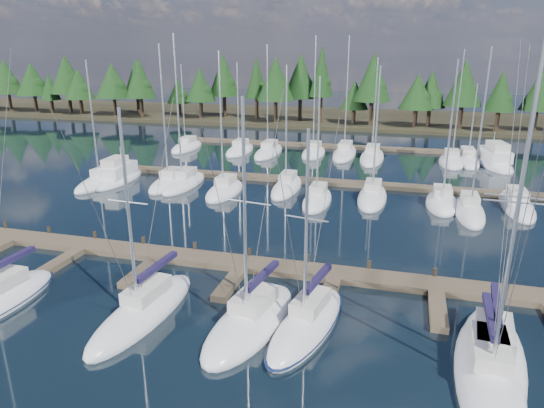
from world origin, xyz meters
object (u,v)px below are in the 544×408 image
(front_sailboat_1, at_px, (0,299))
(front_sailboat_5, at_px, (492,357))
(main_dock, at_px, (242,268))
(front_sailboat_2, at_px, (144,311))
(front_sailboat_3, at_px, (251,321))
(front_sailboat_4, at_px, (307,324))
(motor_yacht_right, at_px, (494,161))
(motor_yacht_left, at_px, (118,177))
(front_sailboat_6, at_px, (488,375))

(front_sailboat_1, height_order, front_sailboat_5, front_sailboat_5)
(main_dock, height_order, front_sailboat_5, front_sailboat_5)
(front_sailboat_2, xyz_separation_m, front_sailboat_3, (5.87, 0.55, -0.00))
(front_sailboat_3, xyz_separation_m, front_sailboat_4, (2.88, 0.51, -0.00))
(motor_yacht_right, bearing_deg, front_sailboat_5, -98.56)
(motor_yacht_left, bearing_deg, front_sailboat_5, -35.00)
(front_sailboat_5, distance_m, front_sailboat_6, 1.44)
(main_dock, height_order, front_sailboat_2, front_sailboat_2)
(front_sailboat_4, xyz_separation_m, front_sailboat_6, (8.37, -1.98, 0.02))
(motor_yacht_right, bearing_deg, front_sailboat_2, -119.01)
(front_sailboat_4, bearing_deg, front_sailboat_2, -173.04)
(motor_yacht_right, bearing_deg, motor_yacht_left, -155.45)
(front_sailboat_2, bearing_deg, front_sailboat_4, 6.96)
(front_sailboat_1, distance_m, front_sailboat_4, 17.33)
(front_sailboat_5, relative_size, front_sailboat_6, 0.98)
(front_sailboat_2, height_order, front_sailboat_3, front_sailboat_3)
(main_dock, xyz_separation_m, front_sailboat_1, (-11.78, -7.68, 0.09))
(main_dock, relative_size, front_sailboat_4, 3.92)
(front_sailboat_5, xyz_separation_m, motor_yacht_right, (6.41, 42.58, 0.25))
(motor_yacht_left, relative_size, motor_yacht_right, 0.87)
(main_dock, height_order, front_sailboat_3, front_sailboat_3)
(front_sailboat_4, height_order, motor_yacht_right, front_sailboat_4)
(front_sailboat_2, height_order, front_sailboat_4, front_sailboat_2)
(main_dock, relative_size, motor_yacht_left, 4.92)
(front_sailboat_2, relative_size, front_sailboat_4, 1.07)
(front_sailboat_4, bearing_deg, front_sailboat_6, -13.29)
(front_sailboat_1, relative_size, front_sailboat_5, 1.00)
(front_sailboat_6, bearing_deg, motor_yacht_right, 81.27)
(motor_yacht_right, bearing_deg, front_sailboat_3, -112.96)
(motor_yacht_left, bearing_deg, front_sailboat_3, -46.54)
(front_sailboat_2, distance_m, front_sailboat_5, 17.48)
(motor_yacht_right, bearing_deg, front_sailboat_1, -126.28)
(front_sailboat_4, relative_size, motor_yacht_right, 1.10)
(front_sailboat_3, distance_m, front_sailboat_6, 11.35)
(front_sailboat_5, bearing_deg, motor_yacht_left, 145.00)
(front_sailboat_2, xyz_separation_m, motor_yacht_right, (23.88, 43.06, 0.25))
(front_sailboat_6, relative_size, motor_yacht_right, 1.47)
(motor_yacht_left, bearing_deg, front_sailboat_1, -71.85)
(front_sailboat_4, height_order, front_sailboat_6, front_sailboat_6)
(front_sailboat_6, bearing_deg, main_dock, 151.17)
(front_sailboat_4, relative_size, front_sailboat_6, 0.74)
(front_sailboat_1, distance_m, front_sailboat_5, 25.97)
(front_sailboat_2, height_order, motor_yacht_left, front_sailboat_2)
(front_sailboat_1, relative_size, front_sailboat_6, 0.97)
(front_sailboat_2, height_order, front_sailboat_6, front_sailboat_6)
(main_dock, distance_m, front_sailboat_4, 7.82)
(front_sailboat_1, relative_size, front_sailboat_3, 1.17)
(motor_yacht_left, distance_m, motor_yacht_right, 44.72)
(front_sailboat_6, distance_m, motor_yacht_right, 44.49)
(main_dock, xyz_separation_m, front_sailboat_5, (14.15, -6.21, 0.08))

